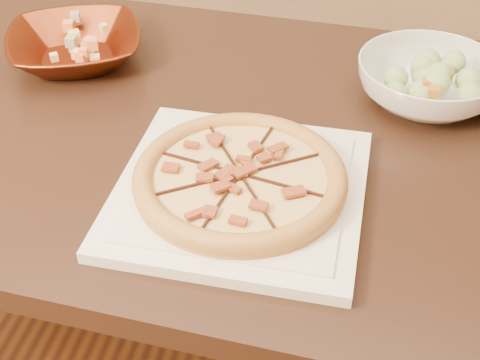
{
  "coord_description": "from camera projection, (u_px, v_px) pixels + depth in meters",
  "views": [
    {
      "loc": [
        0.27,
        -0.79,
        1.36
      ],
      "look_at": [
        0.13,
        -0.09,
        0.78
      ],
      "focal_mm": 50.0,
      "sensor_mm": 36.0,
      "label": 1
    }
  ],
  "objects": [
    {
      "name": "bronze_bowl",
      "position": [
        76.0,
        47.0,
        1.21
      ],
      "size": [
        0.32,
        0.32,
        0.06
      ],
      "primitive_type": "imported",
      "rotation": [
        0.0,
        0.0,
        0.41
      ],
      "color": "maroon",
      "rests_on": "dining_table"
    },
    {
      "name": "salad",
      "position": [
        433.0,
        53.0,
        1.07
      ],
      "size": [
        0.11,
        0.11,
        0.04
      ],
      "color": "#B9CB81",
      "rests_on": "salad_bowl"
    },
    {
      "name": "salad_bowl",
      "position": [
        428.0,
        82.0,
        1.1
      ],
      "size": [
        0.24,
        0.24,
        0.07
      ],
      "primitive_type": "imported",
      "rotation": [
        0.0,
        0.0,
        -0.01
      ],
      "color": "white",
      "rests_on": "dining_table"
    },
    {
      "name": "plate",
      "position": [
        240.0,
        191.0,
        0.93
      ],
      "size": [
        0.34,
        0.34,
        0.02
      ],
      "color": "white",
      "rests_on": "dining_table"
    },
    {
      "name": "pizza",
      "position": [
        240.0,
        178.0,
        0.91
      ],
      "size": [
        0.29,
        0.29,
        0.03
      ],
      "color": "tan",
      "rests_on": "plate"
    },
    {
      "name": "mixed_dish",
      "position": [
        72.0,
        25.0,
        1.18
      ],
      "size": [
        0.12,
        0.11,
        0.03
      ],
      "color": "tan",
      "rests_on": "bronze_bowl"
    },
    {
      "name": "dining_table",
      "position": [
        189.0,
        175.0,
        1.15
      ],
      "size": [
        1.3,
        0.88,
        0.75
      ],
      "color": "black",
      "rests_on": "floor"
    }
  ]
}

